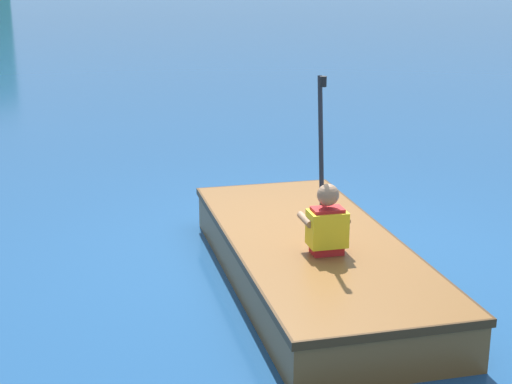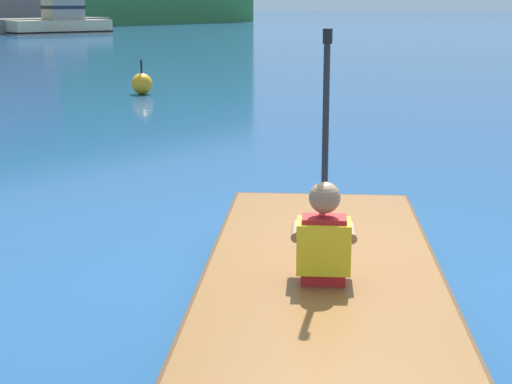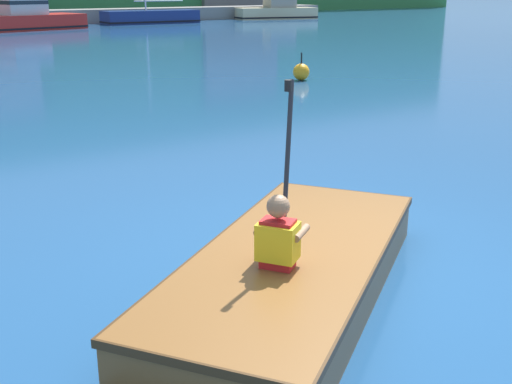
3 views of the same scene
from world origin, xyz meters
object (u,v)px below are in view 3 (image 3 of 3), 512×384
Objects in this scene: moored_boat_dock_east_inner at (277,9)px; rowboat_foreground at (294,267)px; person_paddler at (278,234)px; moored_boat_dock_east_end at (17,19)px; moored_boat_dock_west_end at (151,17)px; channel_buoy at (301,72)px.

moored_boat_dock_east_inner is 45.64m from rowboat_foreground.
moored_boat_dock_east_end is at bearing 78.02° from person_paddler.
moored_boat_dock_west_end is 10.59m from moored_boat_dock_east_inner.
moored_boat_dock_east_end reaches higher than channel_buoy.
moored_boat_dock_west_end is at bearing 66.07° from rowboat_foreground.
moored_boat_dock_east_inner reaches higher than person_paddler.
channel_buoy is (-19.14, -27.20, -0.48)m from moored_boat_dock_east_inner.
rowboat_foreground is at bearing -128.57° from channel_buoy.
moored_boat_dock_east_end is 35.58m from person_paddler.
moored_boat_dock_west_end is 28.32m from channel_buoy.
moored_boat_dock_east_end is 24.92m from channel_buoy.
moored_boat_dock_west_end reaches higher than moored_boat_dock_east_end.
moored_boat_dock_west_end reaches higher than moored_boat_dock_east_inner.
moored_boat_dock_west_end is at bearing -178.89° from moored_boat_dock_east_inner.
rowboat_foreground is 12.39m from channel_buoy.
moored_boat_dock_east_end is (-19.80, -2.30, -0.06)m from moored_boat_dock_east_inner.
person_paddler is at bearing -101.98° from moored_boat_dock_east_end.
moored_boat_dock_east_inner is (10.58, 0.21, 0.29)m from moored_boat_dock_west_end.
rowboat_foreground is at bearing -113.93° from moored_boat_dock_west_end.
moored_boat_dock_west_end is 40.46m from person_paddler.
channel_buoy is (7.73, 9.69, -0.00)m from rowboat_foreground.
moored_boat_dock_east_end is 5.90× the size of person_paddler.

